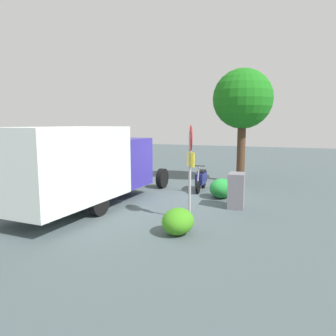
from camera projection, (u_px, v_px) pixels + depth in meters
ground_plane at (192, 196)px, 13.06m from camera, size 60.00×60.00×0.00m
box_truck_near at (85, 163)px, 10.98m from camera, size 7.98×2.44×2.84m
motorcycle at (201, 179)px, 14.07m from camera, size 1.81×0.55×1.20m
stop_sign at (190, 158)px, 9.54m from camera, size 0.71×0.33×2.89m
street_tree at (243, 100)px, 15.64m from camera, size 2.93×2.93×5.61m
utility_cabinet at (236, 190)px, 11.21m from camera, size 0.83×0.60×1.23m
bike_rack_hoop at (238, 191)px, 14.10m from camera, size 0.85×0.11×0.85m
shrub_near_sign at (221, 188)px, 12.70m from camera, size 1.13×0.93×0.77m
shrub_mid_verge at (178, 221)px, 8.53m from camera, size 1.03×0.85×0.70m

